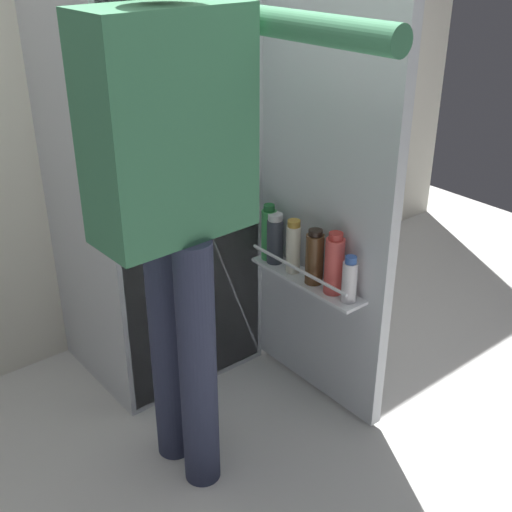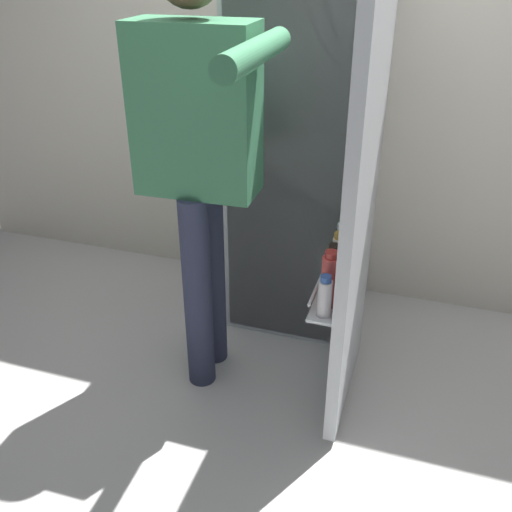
{
  "view_description": "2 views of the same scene",
  "coord_description": "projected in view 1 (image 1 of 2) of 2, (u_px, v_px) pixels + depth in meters",
  "views": [
    {
      "loc": [
        -1.21,
        -1.6,
        1.69
      ],
      "look_at": [
        0.03,
        -0.07,
        0.7
      ],
      "focal_mm": 46.49,
      "sensor_mm": 36.0,
      "label": 1
    },
    {
      "loc": [
        0.57,
        -2.0,
        1.73
      ],
      "look_at": [
        -0.05,
        -0.09,
        0.63
      ],
      "focal_mm": 39.83,
      "sensor_mm": 36.0,
      "label": 2
    }
  ],
  "objects": [
    {
      "name": "ground_plane",
      "position": [
        238.0,
        415.0,
        2.55
      ],
      "size": [
        5.22,
        5.22,
        0.0
      ],
      "primitive_type": "plane",
      "color": "silver"
    },
    {
      "name": "refrigerator",
      "position": [
        164.0,
        170.0,
        2.51
      ],
      "size": [
        0.69,
        1.21,
        1.71
      ],
      "color": "silver",
      "rests_on": "ground_plane"
    },
    {
      "name": "person",
      "position": [
        174.0,
        168.0,
        1.85
      ],
      "size": [
        0.58,
        0.79,
        1.77
      ],
      "color": "#2D334C",
      "rests_on": "ground_plane"
    },
    {
      "name": "kitchen_wall",
      "position": [
        99.0,
        52.0,
        2.59
      ],
      "size": [
        4.4,
        0.1,
        2.48
      ],
      "primitive_type": "cube",
      "color": "silver",
      "rests_on": "ground_plane"
    }
  ]
}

